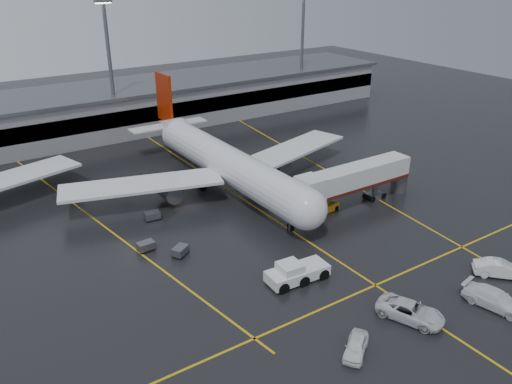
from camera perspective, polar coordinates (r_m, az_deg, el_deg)
ground at (r=72.51m, az=0.44°, el=-2.00°), size 220.00×220.00×0.00m
apron_line_centre at (r=72.51m, az=0.44°, el=-1.99°), size 0.25×90.00×0.02m
apron_line_stop at (r=58.04m, az=12.89°, el=-9.88°), size 60.00×0.25×0.02m
apron_line_left at (r=73.29m, az=-17.19°, el=-2.85°), size 9.99×69.35×0.02m
apron_line_right at (r=89.88m, az=6.39°, el=3.14°), size 7.57×69.64×0.02m
terminal at (r=111.66m, az=-13.66°, el=9.09°), size 122.00×19.00×8.60m
light_mast_mid at (r=102.47m, az=-15.66°, el=13.42°), size 3.00×1.20×25.45m
light_mast_right at (r=123.98m, az=5.07°, el=15.88°), size 3.00×1.20×25.45m
main_airliner at (r=78.41m, az=-3.53°, el=3.36°), size 48.80×45.60×14.10m
jet_bridge at (r=73.64m, az=10.77°, el=1.33°), size 19.90×3.40×6.05m
pushback_tractor at (r=56.98m, az=4.37°, el=-8.79°), size 7.10×3.38×2.48m
belt_loader at (r=72.80m, az=7.77°, el=-1.65°), size 3.64×2.01×2.20m
service_van_a at (r=53.55m, az=16.50°, el=-12.37°), size 5.16×7.10×1.80m
service_van_b at (r=58.09m, az=24.65°, el=-10.58°), size 3.80×6.76×1.85m
service_van_c at (r=63.54m, az=25.07°, el=-7.59°), size 5.24×5.29×1.82m
service_van_d at (r=48.62m, az=10.86°, el=-16.19°), size 4.53×3.93×1.47m
baggage_cart_a at (r=62.20m, az=-8.27°, el=-6.34°), size 2.39×2.17×1.12m
baggage_cart_b at (r=63.89m, az=-11.92°, el=-5.76°), size 2.06×1.40×1.12m
baggage_cart_c at (r=71.02m, az=-11.25°, el=-2.52°), size 2.12×1.49×1.12m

